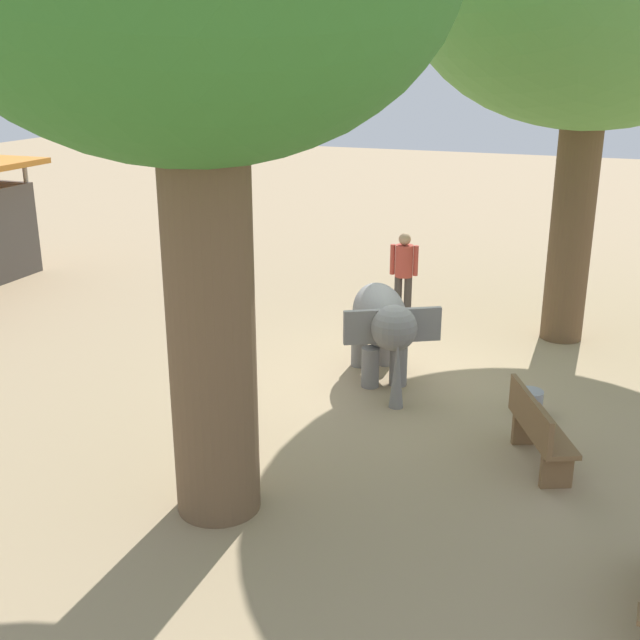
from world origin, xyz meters
name	(u,v)px	position (x,y,z in m)	size (l,w,h in m)	color
ground_plane	(386,381)	(0.00, 0.00, 0.00)	(60.00, 60.00, 0.00)	tan
elephant	(382,323)	(0.00, 0.08, 0.90)	(1.97, 1.72, 1.41)	slate
person_handler	(404,270)	(2.89, 0.53, 0.95)	(0.32, 0.51, 1.62)	#3F3833
wooden_bench	(538,428)	(-1.81, -2.36, 0.47)	(1.44, 0.95, 0.88)	brown
feed_bucket	(529,402)	(-0.37, -2.12, 0.16)	(0.36, 0.36, 0.32)	gray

